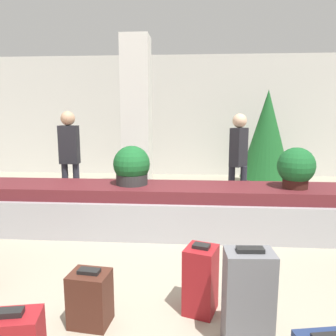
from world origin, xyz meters
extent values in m
plane|color=#9E937F|center=(0.00, 0.00, 0.00)|extent=(18.00, 18.00, 0.00)
cube|color=beige|center=(0.00, 6.24, 1.60)|extent=(18.00, 0.06, 3.20)
cube|color=#9E9EA3|center=(0.00, 1.78, 0.26)|extent=(8.75, 0.95, 0.51)
cube|color=#5B1E23|center=(0.00, 1.78, 0.59)|extent=(8.40, 0.79, 0.17)
cube|color=silver|center=(-0.80, 3.97, 1.60)|extent=(0.56, 0.56, 3.20)
cube|color=slate|center=(0.75, -0.53, 0.36)|extent=(0.36, 0.25, 0.73)
cube|color=black|center=(0.75, -0.53, 0.74)|extent=(0.20, 0.09, 0.03)
cube|color=maroon|center=(0.42, -0.14, 0.29)|extent=(0.32, 0.33, 0.58)
cube|color=black|center=(0.42, -0.14, 0.59)|extent=(0.16, 0.13, 0.03)
cube|color=#472319|center=(-0.47, -0.38, 0.22)|extent=(0.34, 0.28, 0.44)
cube|color=black|center=(-0.47, -0.38, 0.46)|extent=(0.18, 0.11, 0.03)
cube|color=black|center=(-0.60, -1.31, 0.70)|extent=(0.21, 0.10, 0.03)
cylinder|color=#381914|center=(1.74, 1.75, 0.76)|extent=(0.33, 0.33, 0.17)
sphere|color=#195B28|center=(1.74, 1.75, 0.98)|extent=(0.50, 0.50, 0.50)
cylinder|color=#2D2D2D|center=(-0.52, 1.82, 0.75)|extent=(0.45, 0.45, 0.15)
sphere|color=#195B28|center=(-0.52, 1.82, 0.97)|extent=(0.52, 0.52, 0.52)
cylinder|color=#282833|center=(-1.87, 2.72, 0.41)|extent=(0.11, 0.11, 0.83)
cylinder|color=#282833|center=(-1.67, 2.72, 0.41)|extent=(0.11, 0.11, 0.83)
cube|color=#232328|center=(-1.77, 2.72, 1.15)|extent=(0.32, 0.18, 0.65)
sphere|color=tan|center=(-1.77, 2.72, 1.60)|extent=(0.24, 0.24, 0.24)
cylinder|color=#282833|center=(1.01, 2.77, 0.40)|extent=(0.11, 0.11, 0.81)
cylinder|color=#282833|center=(1.21, 2.77, 0.40)|extent=(0.11, 0.11, 0.81)
cube|color=#232328|center=(1.11, 2.77, 1.13)|extent=(0.33, 0.36, 0.64)
sphere|color=beige|center=(1.11, 2.77, 1.56)|extent=(0.24, 0.24, 0.24)
cylinder|color=#4C331E|center=(2.06, 5.02, 0.09)|extent=(0.16, 0.16, 0.18)
cone|color=#195623|center=(2.06, 5.02, 1.20)|extent=(1.17, 1.17, 2.04)
camera|label=1|loc=(0.33, -2.74, 1.69)|focal=35.00mm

